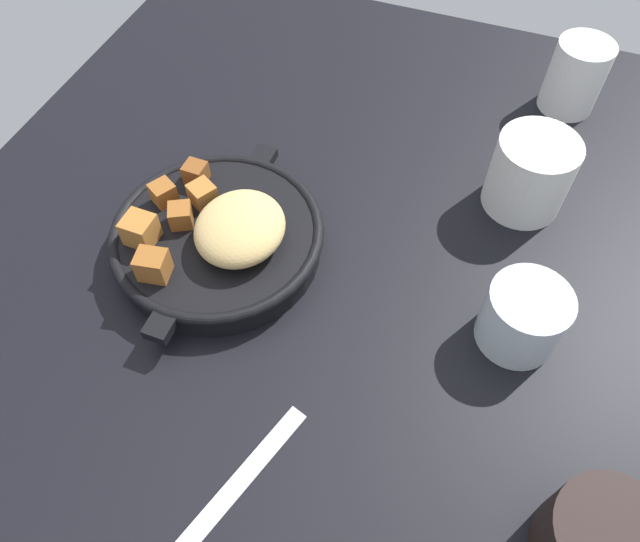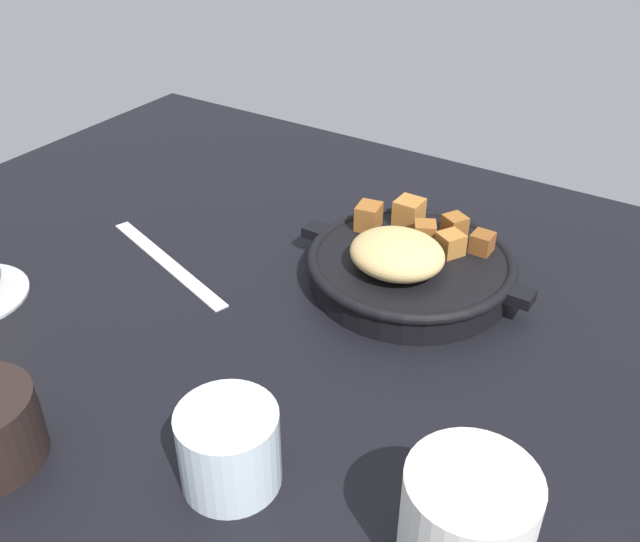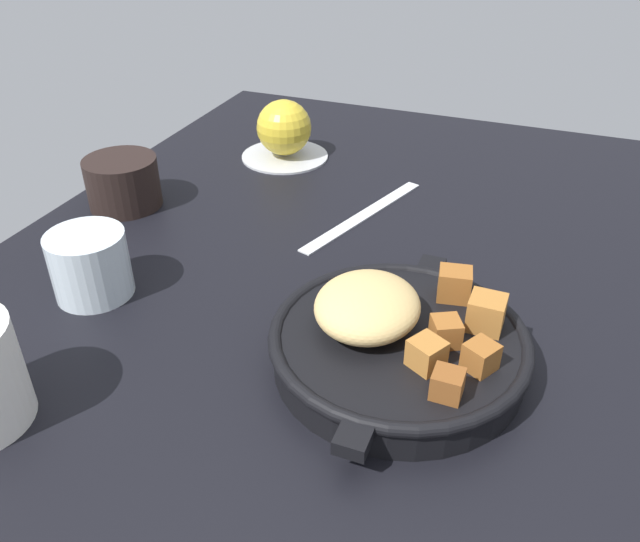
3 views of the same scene
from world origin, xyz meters
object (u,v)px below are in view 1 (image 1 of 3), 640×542
butter_knife (209,517)px  white_creamer_pitcher (575,76)px  cast_iron_skillet (219,236)px  water_glass_short (523,318)px  ceramic_mug_white (530,174)px

butter_knife → white_creamer_pitcher: (-61.21, 20.01, 4.25)cm
cast_iron_skillet → water_glass_short: cast_iron_skillet is taller
cast_iron_skillet → ceramic_mug_white: 33.58cm
ceramic_mug_white → water_glass_short: 17.65cm
cast_iron_skillet → ceramic_mug_white: ceramic_mug_white is taller
butter_knife → white_creamer_pitcher: bearing=179.8°
butter_knife → water_glass_short: size_ratio=2.98×
butter_knife → water_glass_short: bearing=159.6°
cast_iron_skillet → ceramic_mug_white: bearing=122.6°
ceramic_mug_white → white_creamer_pitcher: bearing=172.2°
butter_knife → water_glass_short: water_glass_short is taller
cast_iron_skillet → water_glass_short: (-0.62, 30.67, 0.77)cm
ceramic_mug_white → white_creamer_pitcher: white_creamer_pitcher is taller
water_glass_short → white_creamer_pitcher: (-36.03, 0.13, 1.11)cm
water_glass_short → white_creamer_pitcher: size_ratio=0.86×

